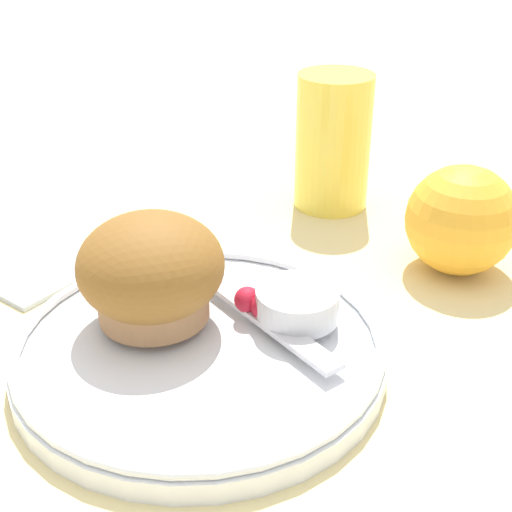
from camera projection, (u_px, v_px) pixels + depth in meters
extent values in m
plane|color=beige|center=(199.00, 374.00, 0.44)|extent=(3.00, 3.00, 0.00)
cylinder|color=white|center=(200.00, 353.00, 0.44)|extent=(0.23, 0.23, 0.01)
torus|color=white|center=(200.00, 340.00, 0.44)|extent=(0.23, 0.23, 0.01)
cylinder|color=#9E7047|center=(153.00, 296.00, 0.45)|extent=(0.07, 0.07, 0.03)
ellipsoid|color=brown|center=(151.00, 266.00, 0.44)|extent=(0.09, 0.09, 0.06)
cylinder|color=silver|center=(297.00, 304.00, 0.45)|extent=(0.05, 0.05, 0.02)
cylinder|color=beige|center=(298.00, 293.00, 0.45)|extent=(0.05, 0.05, 0.00)
sphere|color=#B7192D|center=(244.00, 298.00, 0.46)|extent=(0.02, 0.02, 0.02)
sphere|color=#B7192D|center=(264.00, 306.00, 0.45)|extent=(0.02, 0.02, 0.02)
cube|color=silver|center=(253.00, 308.00, 0.46)|extent=(0.16, 0.06, 0.00)
sphere|color=#F4A82D|center=(461.00, 220.00, 0.53)|extent=(0.08, 0.08, 0.08)
cylinder|color=#EAD14C|center=(333.00, 142.00, 0.63)|extent=(0.07, 0.07, 0.12)
cube|color=#B2BCCC|center=(7.00, 252.00, 0.57)|extent=(0.16, 0.09, 0.01)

